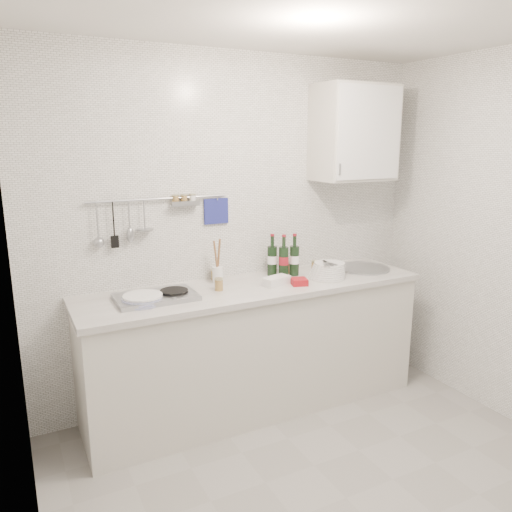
% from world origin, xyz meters
% --- Properties ---
extents(floor, '(3.00, 3.00, 0.00)m').
position_xyz_m(floor, '(0.00, 0.00, 0.00)').
color(floor, gray).
rests_on(floor, ground).
extents(back_wall, '(3.00, 0.02, 2.50)m').
position_xyz_m(back_wall, '(0.00, 1.40, 1.25)').
color(back_wall, silver).
rests_on(back_wall, floor).
extents(wall_left, '(0.02, 2.80, 2.50)m').
position_xyz_m(wall_left, '(-1.50, 0.00, 1.25)').
color(wall_left, silver).
rests_on(wall_left, floor).
extents(counter, '(2.44, 0.64, 0.96)m').
position_xyz_m(counter, '(0.01, 1.10, 0.43)').
color(counter, beige).
rests_on(counter, floor).
extents(wall_rail, '(0.98, 0.09, 0.34)m').
position_xyz_m(wall_rail, '(-0.60, 1.37, 1.43)').
color(wall_rail, '#93969B').
rests_on(wall_rail, back_wall).
extents(wall_cabinet, '(0.60, 0.38, 0.70)m').
position_xyz_m(wall_cabinet, '(0.90, 1.22, 1.95)').
color(wall_cabinet, beige).
rests_on(wall_cabinet, back_wall).
extents(plate_stack_hob, '(0.27, 0.27, 0.05)m').
position_xyz_m(plate_stack_hob, '(-0.80, 1.06, 0.95)').
color(plate_stack_hob, '#4753A2').
rests_on(plate_stack_hob, counter).
extents(plate_stack_sink, '(0.29, 0.27, 0.11)m').
position_xyz_m(plate_stack_sink, '(0.57, 1.03, 0.97)').
color(plate_stack_sink, white).
rests_on(plate_stack_sink, counter).
extents(wine_bottles, '(0.22, 0.14, 0.31)m').
position_xyz_m(wine_bottles, '(0.30, 1.22, 1.07)').
color(wine_bottles, black).
rests_on(wine_bottles, counter).
extents(butter_dish, '(0.21, 0.14, 0.06)m').
position_xyz_m(butter_dish, '(0.14, 1.03, 0.95)').
color(butter_dish, white).
rests_on(butter_dish, counter).
extents(strawberry_punnet, '(0.13, 0.13, 0.04)m').
position_xyz_m(strawberry_punnet, '(0.28, 0.96, 0.94)').
color(strawberry_punnet, '#AB131A').
rests_on(strawberry_punnet, counter).
extents(utensil_crock, '(0.08, 0.08, 0.32)m').
position_xyz_m(utensil_crock, '(-0.20, 1.27, 0.99)').
color(utensil_crock, white).
rests_on(utensil_crock, counter).
extents(jar_a, '(0.06, 0.06, 0.08)m').
position_xyz_m(jar_a, '(-0.19, 1.35, 0.96)').
color(jar_a, olive).
rests_on(jar_a, counter).
extents(jar_b, '(0.07, 0.07, 0.08)m').
position_xyz_m(jar_b, '(0.39, 1.25, 0.96)').
color(jar_b, olive).
rests_on(jar_b, counter).
extents(jar_c, '(0.06, 0.06, 0.09)m').
position_xyz_m(jar_c, '(0.57, 1.21, 0.96)').
color(jar_c, olive).
rests_on(jar_c, counter).
extents(jar_d, '(0.06, 0.06, 0.08)m').
position_xyz_m(jar_d, '(-0.27, 1.09, 0.96)').
color(jar_d, olive).
rests_on(jar_d, counter).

